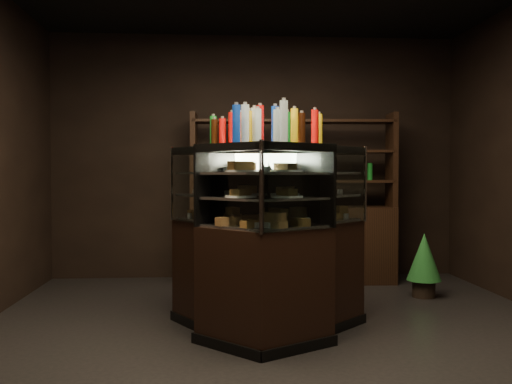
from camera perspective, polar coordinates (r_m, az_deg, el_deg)
ground at (r=4.81m, az=2.17°, el=-13.77°), size 5.00×5.00×0.00m
room_shell at (r=4.68m, az=2.20°, el=9.78°), size 5.02×5.02×3.01m
display_case at (r=4.68m, az=0.99°, el=-7.82°), size 1.71×1.57×1.53m
food_display at (r=4.61m, az=0.99°, el=-0.04°), size 1.23×1.19×0.47m
bottles_top at (r=4.63m, az=1.00°, el=6.38°), size 1.06×1.05×0.30m
potted_conifer at (r=6.23m, az=16.46°, el=-6.14°), size 0.36×0.36×0.76m
back_shelving at (r=6.75m, az=3.73°, el=-3.97°), size 2.41×0.53×2.00m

